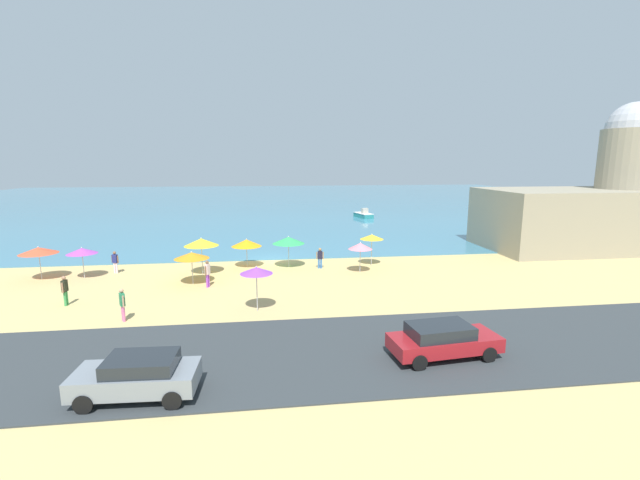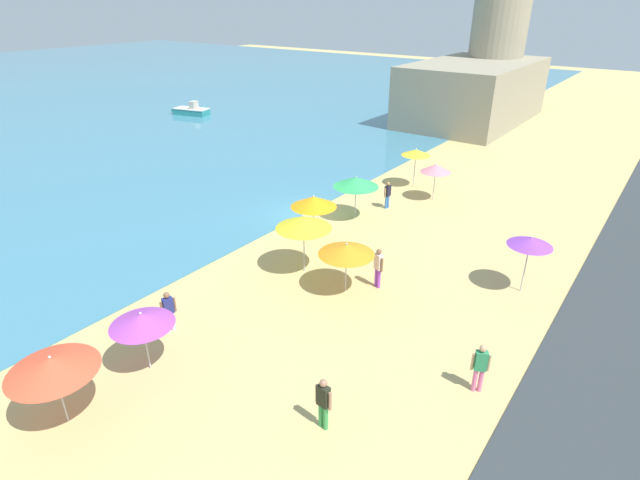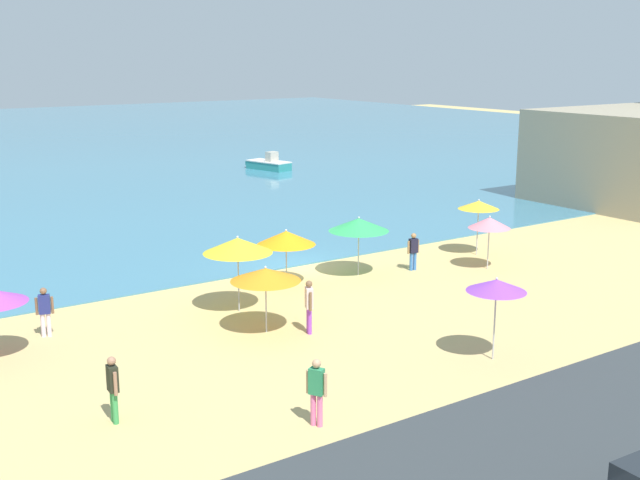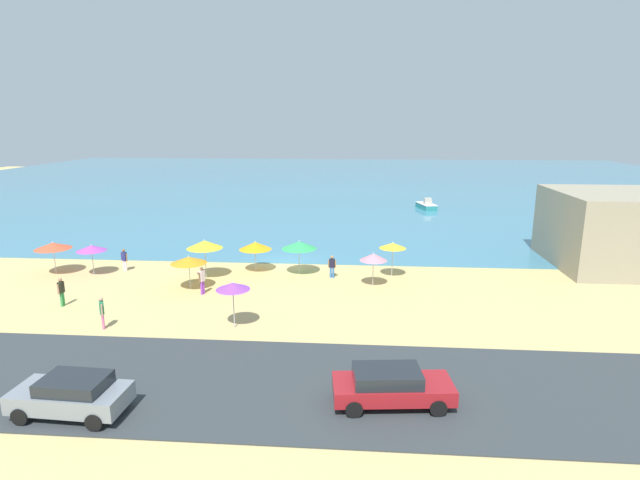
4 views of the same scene
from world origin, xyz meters
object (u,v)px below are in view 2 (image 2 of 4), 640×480
at_px(beach_umbrella_0, 416,152).
at_px(beach_umbrella_6, 314,202).
at_px(bather_0, 169,310).
at_px(bather_4, 323,401).
at_px(beach_umbrella_4, 530,242).
at_px(beach_umbrella_7, 346,249).
at_px(bather_3, 388,194).
at_px(beach_umbrella_3, 304,222).
at_px(beach_umbrella_5, 141,320).
at_px(harbor_fortress, 482,75).
at_px(beach_umbrella_8, 52,365).
at_px(beach_umbrella_2, 356,182).
at_px(bather_2, 480,366).
at_px(beach_umbrella_1, 436,168).
at_px(bather_1, 378,266).
at_px(skiff_nearshore, 191,111).

height_order(beach_umbrella_0, beach_umbrella_6, beach_umbrella_0).
height_order(bather_0, bather_4, bather_4).
distance_m(beach_umbrella_0, beach_umbrella_4, 12.95).
xyz_separation_m(beach_umbrella_7, bather_3, (9.06, 3.13, -1.07)).
bearing_deg(beach_umbrella_3, beach_umbrella_4, -64.11).
height_order(beach_umbrella_7, bather_4, beach_umbrella_7).
height_order(beach_umbrella_5, harbor_fortress, harbor_fortress).
height_order(beach_umbrella_3, beach_umbrella_8, beach_umbrella_3).
bearing_deg(beach_umbrella_6, beach_umbrella_2, -7.61).
height_order(beach_umbrella_3, bather_4, beach_umbrella_3).
bearing_deg(beach_umbrella_2, beach_umbrella_7, -150.22).
xyz_separation_m(beach_umbrella_5, bather_0, (1.77, 1.11, -1.04)).
distance_m(beach_umbrella_8, harbor_fortress, 46.75).
bearing_deg(beach_umbrella_6, harbor_fortress, 6.21).
distance_m(beach_umbrella_0, bather_2, 18.71).
distance_m(beach_umbrella_1, beach_umbrella_3, 11.58).
xyz_separation_m(beach_umbrella_1, bather_2, (-14.32, -8.09, -1.02)).
distance_m(beach_umbrella_1, bather_1, 11.07).
height_order(beach_umbrella_4, bather_0, beach_umbrella_4).
bearing_deg(bather_1, bather_4, -160.59).
bearing_deg(skiff_nearshore, bather_2, -119.37).
relative_size(beach_umbrella_3, bather_0, 1.67).
relative_size(beach_umbrella_2, bather_3, 1.55).
xyz_separation_m(beach_umbrella_4, beach_umbrella_6, (-0.91, 10.18, -0.38)).
relative_size(beach_umbrella_7, bather_1, 1.29).
relative_size(beach_umbrella_3, beach_umbrella_8, 1.11).
bearing_deg(bather_3, beach_umbrella_0, 5.37).
relative_size(bather_1, harbor_fortress, 0.11).
bearing_deg(beach_umbrella_2, bather_2, -131.39).
xyz_separation_m(bather_3, harbor_fortress, (26.63, 4.63, 3.32)).
bearing_deg(bather_2, beach_umbrella_5, 120.71).
bearing_deg(bather_0, beach_umbrella_4, -42.41).
distance_m(beach_umbrella_4, bather_2, 7.00).
relative_size(beach_umbrella_2, beach_umbrella_5, 1.11).
distance_m(beach_umbrella_1, beach_umbrella_6, 8.83).
distance_m(beach_umbrella_7, harbor_fortress, 36.60).
distance_m(beach_umbrella_4, beach_umbrella_6, 10.23).
relative_size(beach_umbrella_8, harbor_fortress, 0.15).
distance_m(beach_umbrella_4, beach_umbrella_5, 14.90).
bearing_deg(beach_umbrella_2, beach_umbrella_8, -175.88).
xyz_separation_m(beach_umbrella_8, bather_1, (11.82, -3.47, -1.06)).
relative_size(bather_1, bather_3, 1.12).
distance_m(beach_umbrella_8, bather_3, 19.83).
bearing_deg(beach_umbrella_1, skiff_nearshore, 76.34).
xyz_separation_m(bather_0, bather_1, (7.21, -4.54, 0.08)).
relative_size(bather_3, harbor_fortress, 0.10).
bearing_deg(beach_umbrella_2, skiff_nearshore, 65.99).
height_order(beach_umbrella_0, bather_3, beach_umbrella_0).
relative_size(beach_umbrella_6, bather_2, 1.33).
bearing_deg(bather_4, beach_umbrella_2, 29.28).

